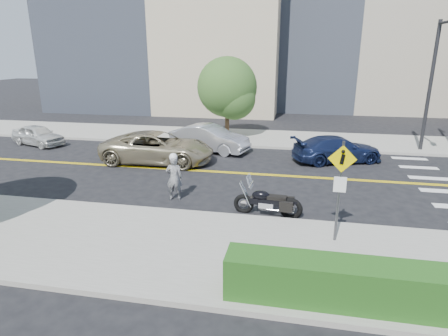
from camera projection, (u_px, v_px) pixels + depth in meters
name	position (u px, v px, depth m)	size (l,w,h in m)	color
ground_plane	(232.00, 173.00, 17.82)	(120.00, 120.00, 0.00)	black
sidewalk_near	(187.00, 248.00, 10.76)	(60.00, 5.00, 0.15)	#9E9B91
sidewalk_far	(251.00, 138.00, 24.84)	(60.00, 5.00, 0.15)	#9E9B91
building_mid	(354.00, 6.00, 37.81)	(18.00, 14.00, 20.00)	#A39984
hedge	(438.00, 293.00, 7.81)	(9.00, 0.90, 1.00)	#235619
traffic_light	(439.00, 69.00, 19.38)	(0.28, 4.50, 7.00)	black
pedestrian_sign	(340.00, 182.00, 10.56)	(0.78, 0.08, 3.00)	#4C4C51
motorcyclist	(174.00, 177.00, 14.32)	(0.71, 0.54, 1.86)	#B7B7BC
motorcycle	(268.00, 196.00, 12.96)	(2.33, 0.71, 1.42)	black
suv	(158.00, 147.00, 19.29)	(2.65, 5.74, 1.59)	tan
parked_car_white	(38.00, 135.00, 23.03)	(1.47, 3.65, 1.24)	silver
parked_car_silver	(209.00, 138.00, 21.51)	(1.62, 4.63, 1.53)	#B3B4BB
parked_car_blue	(337.00, 149.00, 19.46)	(1.89, 4.64, 1.35)	navy
tree_far_a	(227.00, 87.00, 24.16)	(3.87, 3.87, 5.29)	#382619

